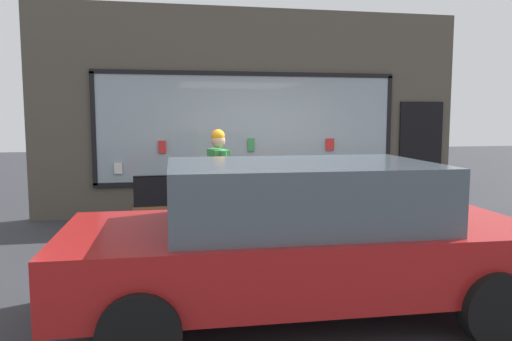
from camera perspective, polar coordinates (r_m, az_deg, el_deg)
The scene contains 7 objects.
ground_plane at distance 7.26m, azimuth 3.30°, elevation -8.29°, with size 40.00×40.00×0.00m, color #2D2D33.
shopfront_facade at distance 9.37m, azimuth -0.06°, elevation 6.50°, with size 7.98×0.29×3.78m.
display_table_main at distance 8.05m, azimuth 1.65°, elevation -1.81°, with size 2.54×0.74×0.86m.
person_browsing at distance 7.28m, azimuth -4.33°, elevation -0.66°, with size 0.29×0.64×1.63m.
small_dog at distance 7.33m, azimuth -0.54°, elevation -5.90°, with size 0.43×0.53×0.41m.
sandwich_board_sign at distance 7.70m, azimuth -11.87°, elevation -4.04°, with size 0.58×0.67×0.92m.
parked_car at distance 4.61m, azimuth 5.01°, elevation -7.37°, with size 4.24×2.03×1.41m.
Camera 1 is at (-1.74, -6.81, 1.83)m, focal length 35.00 mm.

